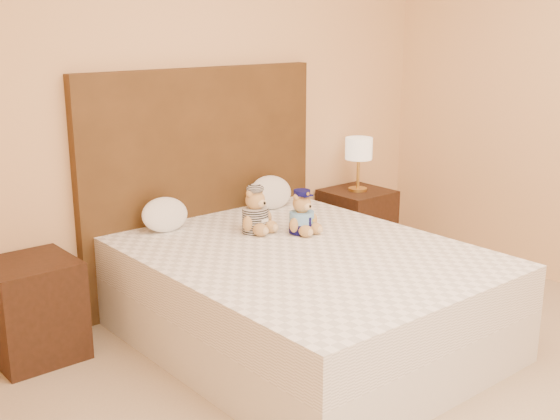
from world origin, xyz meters
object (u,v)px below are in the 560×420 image
object	(u,v)px
pillow_left	(165,213)
pillow_right	(271,191)
nightstand_left	(34,309)
lamp	(359,151)
teddy_prisoner	(255,210)
nightstand_right	(357,225)
teddy_police	(302,212)
bed	(304,296)

from	to	relation	value
pillow_left	pillow_right	distance (m)	0.83
nightstand_left	pillow_left	distance (m)	0.94
lamp	teddy_prisoner	xyz separation A→B (m)	(-1.25, -0.35, -0.16)
nightstand_right	pillow_left	world-z (taller)	pillow_left
teddy_prisoner	pillow_right	distance (m)	0.57
teddy_police	teddy_prisoner	world-z (taller)	teddy_prisoner
lamp	pillow_right	world-z (taller)	lamp
bed	teddy_police	world-z (taller)	teddy_police
nightstand_left	lamp	bearing A→B (deg)	0.00
nightstand_left	teddy_prisoner	distance (m)	1.37
nightstand_right	pillow_right	distance (m)	0.91
pillow_left	pillow_right	world-z (taller)	pillow_right
teddy_police	pillow_left	bearing A→B (deg)	132.50
teddy_police	teddy_prisoner	bearing A→B (deg)	131.83
bed	pillow_right	bearing A→B (deg)	62.38
lamp	teddy_police	size ratio (longest dim) A/B	1.52
lamp	pillow_left	bearing A→B (deg)	178.96
bed	nightstand_right	size ratio (longest dim) A/B	3.64
teddy_prisoner	nightstand_left	bearing A→B (deg)	154.46
teddy_prisoner	lamp	bearing A→B (deg)	5.55
nightstand_left	nightstand_right	world-z (taller)	same
bed	teddy_prisoner	size ratio (longest dim) A/B	7.29
bed	nightstand_left	bearing A→B (deg)	147.38
nightstand_left	teddy_police	xyz separation A→B (m)	(1.45, -0.54, 0.41)
pillow_right	nightstand_left	bearing A→B (deg)	-178.98
lamp	nightstand_right	bearing A→B (deg)	0.00
nightstand_left	teddy_prisoner	world-z (taller)	teddy_prisoner
pillow_left	bed	bearing A→B (deg)	-64.49
bed	lamp	size ratio (longest dim) A/B	5.00
nightstand_right	pillow_left	size ratio (longest dim) A/B	1.77
nightstand_right	lamp	world-z (taller)	lamp
nightstand_right	bed	bearing A→B (deg)	-147.38
nightstand_right	pillow_right	world-z (taller)	pillow_right
nightstand_right	teddy_prisoner	distance (m)	1.36
teddy_police	pillow_left	world-z (taller)	teddy_police
lamp	teddy_prisoner	distance (m)	1.30
teddy_prisoner	pillow_left	size ratio (longest dim) A/B	0.88
bed	teddy_prisoner	world-z (taller)	teddy_prisoner
nightstand_right	lamp	distance (m)	0.57
bed	pillow_right	xyz separation A→B (m)	(0.43, 0.83, 0.39)
bed	pillow_right	world-z (taller)	pillow_right
nightstand_right	teddy_prisoner	bearing A→B (deg)	-164.40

